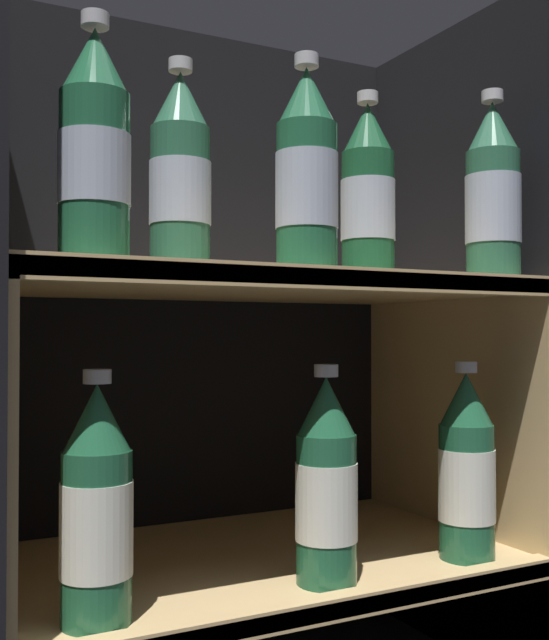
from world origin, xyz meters
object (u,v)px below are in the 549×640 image
bottle_lower_front_0 (97,512)px  bottle_upper_front_1 (303,176)px  bottle_upper_back_1 (368,198)px  bottle_lower_front_1 (326,487)px  bottle_upper_front_0 (94,152)px  bottle_upper_front_2 (493,197)px  bottle_upper_back_0 (180,179)px  bottle_lower_front_2 (467,472)px

bottle_lower_front_0 → bottle_upper_front_1: bearing=0.0°
bottle_upper_back_1 → bottle_lower_front_1: size_ratio=1.00×
bottle_upper_front_0 → bottle_lower_front_0: 0.35m
bottle_upper_front_0 → bottle_upper_front_1: same height
bottle_upper_front_0 → bottle_upper_back_1: 0.38m
bottle_upper_front_1 → bottle_upper_front_2: (0.28, -0.00, -0.00)m
bottle_upper_front_1 → bottle_lower_front_0: (-0.23, -0.00, -0.35)m
bottle_upper_front_0 → bottle_lower_front_1: bottle_upper_front_0 is taller
bottle_upper_front_0 → bottle_lower_front_1: (0.27, 0.00, -0.35)m
bottle_upper_front_0 → bottle_upper_back_0: size_ratio=1.00×
bottle_upper_front_1 → bottle_upper_back_1: size_ratio=1.00×
bottle_upper_front_2 → bottle_lower_front_0: bearing=180.0°
bottle_lower_front_2 → bottle_upper_back_1: bearing=140.2°
bottle_upper_front_2 → bottle_upper_back_1: 0.16m
bottle_upper_back_0 → bottle_lower_front_0: size_ratio=1.00×
bottle_upper_front_2 → bottle_upper_back_0: (-0.40, 0.08, 0.00)m
bottle_upper_front_1 → bottle_upper_back_1: same height
bottle_lower_front_2 → bottle_lower_front_0: bearing=180.0°
bottle_lower_front_0 → bottle_lower_front_1: size_ratio=1.00×
bottle_upper_front_2 → bottle_upper_back_0: bearing=168.8°
bottle_upper_front_1 → bottle_lower_front_2: bearing=-0.0°
bottle_lower_front_0 → bottle_upper_front_0: bearing=180.0°
bottle_upper_back_1 → bottle_lower_front_1: bearing=-144.6°
bottle_upper_front_0 → bottle_upper_front_1: 0.24m
bottle_lower_front_0 → bottle_lower_front_1: bearing=0.0°
bottle_upper_front_0 → bottle_upper_front_2: bearing=0.0°
bottle_upper_front_1 → bottle_lower_front_0: 0.42m
bottle_lower_front_0 → bottle_lower_front_2: 0.47m
bottle_upper_back_1 → bottle_lower_front_0: bottle_upper_back_1 is taller
bottle_upper_back_1 → bottle_lower_front_2: bearing=-39.8°
bottle_upper_front_0 → bottle_upper_front_1: size_ratio=1.00×
bottle_upper_front_0 → bottle_lower_front_0: bearing=0.0°
bottle_upper_back_0 → bottle_upper_back_1: size_ratio=1.00×
bottle_upper_front_2 → bottle_lower_front_1: (-0.25, 0.00, -0.35)m
bottle_upper_back_0 → bottle_upper_back_1: bearing=0.0°
bottle_lower_front_0 → bottle_lower_front_1: same height
bottle_lower_front_1 → bottle_lower_front_2: (0.21, 0.00, -0.00)m
bottle_upper_back_1 → bottle_upper_front_0: bearing=-168.1°
bottle_upper_front_1 → bottle_upper_front_2: bearing=-0.0°
bottle_upper_back_0 → bottle_lower_front_1: size_ratio=1.00×
bottle_upper_back_0 → bottle_lower_front_1: (0.15, -0.08, -0.35)m
bottle_lower_front_2 → bottle_upper_front_0: bearing=180.0°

